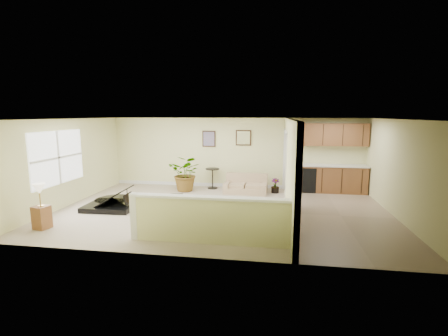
# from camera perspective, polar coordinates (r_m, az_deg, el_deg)

# --- Properties ---
(floor) EXTENTS (9.00, 9.00, 0.00)m
(floor) POSITION_cam_1_polar(r_m,az_deg,el_deg) (9.01, -0.37, -7.50)
(floor) COLOR tan
(floor) RESTS_ON ground
(back_wall) EXTENTS (9.00, 0.04, 2.50)m
(back_wall) POSITION_cam_1_polar(r_m,az_deg,el_deg) (11.67, 1.96, 2.66)
(back_wall) COLOR beige
(back_wall) RESTS_ON floor
(front_wall) EXTENTS (9.00, 0.04, 2.50)m
(front_wall) POSITION_cam_1_polar(r_m,az_deg,el_deg) (5.84, -5.06, -4.19)
(front_wall) COLOR beige
(front_wall) RESTS_ON floor
(left_wall) EXTENTS (0.04, 6.00, 2.50)m
(left_wall) POSITION_cam_1_polar(r_m,az_deg,el_deg) (10.43, -25.60, 0.93)
(left_wall) COLOR beige
(left_wall) RESTS_ON floor
(right_wall) EXTENTS (0.04, 6.00, 2.50)m
(right_wall) POSITION_cam_1_polar(r_m,az_deg,el_deg) (9.17, 28.60, -0.34)
(right_wall) COLOR beige
(right_wall) RESTS_ON floor
(ceiling) EXTENTS (9.00, 6.00, 0.04)m
(ceiling) POSITION_cam_1_polar(r_m,az_deg,el_deg) (8.62, -0.39, 8.61)
(ceiling) COLOR silver
(ceiling) RESTS_ON back_wall
(kitchen_vinyl) EXTENTS (2.70, 6.00, 0.01)m
(kitchen_vinyl) POSITION_cam_1_polar(r_m,az_deg,el_deg) (9.08, 19.87, -7.91)
(kitchen_vinyl) COLOR gray
(kitchen_vinyl) RESTS_ON floor
(interior_partition) EXTENTS (0.18, 5.99, 2.50)m
(interior_partition) POSITION_cam_1_polar(r_m,az_deg,el_deg) (8.89, 11.43, 0.15)
(interior_partition) COLOR beige
(interior_partition) RESTS_ON floor
(pony_half_wall) EXTENTS (3.42, 0.22, 1.00)m
(pony_half_wall) POSITION_cam_1_polar(r_m,az_deg,el_deg) (6.68, -2.89, -8.93)
(pony_half_wall) COLOR beige
(pony_half_wall) RESTS_ON floor
(left_window) EXTENTS (0.05, 2.15, 1.45)m
(left_window) POSITION_cam_1_polar(r_m,az_deg,el_deg) (9.99, -27.21, 1.64)
(left_window) COLOR white
(left_window) RESTS_ON left_wall
(wall_art_left) EXTENTS (0.48, 0.04, 0.58)m
(wall_art_left) POSITION_cam_1_polar(r_m,az_deg,el_deg) (11.75, -2.67, 5.15)
(wall_art_left) COLOR #322012
(wall_art_left) RESTS_ON back_wall
(wall_mirror) EXTENTS (0.55, 0.04, 0.55)m
(wall_mirror) POSITION_cam_1_polar(r_m,az_deg,el_deg) (11.56, 3.44, 5.32)
(wall_mirror) COLOR #322012
(wall_mirror) RESTS_ON back_wall
(kitchen_cabinets) EXTENTS (2.36, 0.65, 2.33)m
(kitchen_cabinets) POSITION_cam_1_polar(r_m,az_deg,el_deg) (11.52, 17.74, 0.22)
(kitchen_cabinets) COLOR brown
(kitchen_cabinets) RESTS_ON floor
(piano) EXTENTS (1.63, 1.69, 1.28)m
(piano) POSITION_cam_1_polar(r_m,az_deg,el_deg) (9.75, -19.13, -3.48)
(piano) COLOR black
(piano) RESTS_ON floor
(piano_bench) EXTENTS (0.50, 0.73, 0.44)m
(piano_bench) POSITION_cam_1_polar(r_m,az_deg,el_deg) (8.91, -8.38, -6.31)
(piano_bench) COLOR black
(piano_bench) RESTS_ON floor
(loveseat) EXTENTS (1.45, 0.86, 0.82)m
(loveseat) POSITION_cam_1_polar(r_m,az_deg,el_deg) (11.00, 3.84, -2.73)
(loveseat) COLOR tan
(loveseat) RESTS_ON floor
(accent_table) EXTENTS (0.50, 0.50, 0.72)m
(accent_table) POSITION_cam_1_polar(r_m,az_deg,el_deg) (11.57, -2.04, -1.35)
(accent_table) COLOR black
(accent_table) RESTS_ON floor
(palm_plant) EXTENTS (1.25, 1.12, 1.24)m
(palm_plant) POSITION_cam_1_polar(r_m,az_deg,el_deg) (11.21, -6.63, -1.00)
(palm_plant) COLOR black
(palm_plant) RESTS_ON floor
(small_plant) EXTENTS (0.32, 0.32, 0.49)m
(small_plant) POSITION_cam_1_polar(r_m,az_deg,el_deg) (11.09, 8.98, -3.26)
(small_plant) COLOR black
(small_plant) RESTS_ON floor
(lamp_stand) EXTENTS (0.37, 0.37, 1.06)m
(lamp_stand) POSITION_cam_1_polar(r_m,az_deg,el_deg) (8.63, -29.48, -6.42)
(lamp_stand) COLOR brown
(lamp_stand) RESTS_ON floor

